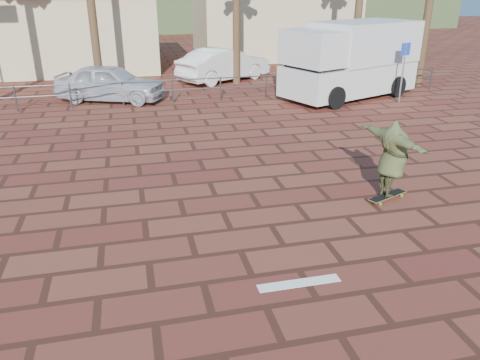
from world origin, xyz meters
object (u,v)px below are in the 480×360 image
campervan (351,59)px  skateboarder (392,159)px  car_white (224,65)px  longboard (388,196)px  car_silver (110,83)px

campervan → skateboarder: bearing=-132.7°
campervan → car_white: (-4.53, 4.88, -0.82)m
longboard → skateboarder: (0.00, 0.00, 0.90)m
skateboarder → car_silver: (-6.26, 11.59, -0.22)m
longboard → skateboarder: 0.90m
campervan → longboard: bearing=-132.7°
skateboarder → car_white: skateboarder is taller
longboard → car_white: bearing=71.0°
skateboarder → car_white: (-0.75, 14.88, -0.17)m
longboard → car_white: size_ratio=0.22×
longboard → car_silver: (-6.26, 11.59, 0.67)m
longboard → car_silver: car_silver is taller
longboard → skateboarder: size_ratio=0.51×
skateboarder → campervan: (3.78, 10.00, 0.66)m
skateboarder → car_silver: 13.18m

